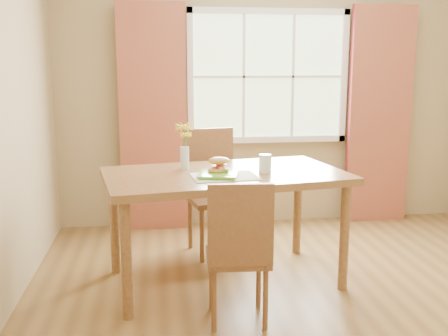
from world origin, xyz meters
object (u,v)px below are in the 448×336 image
(chair_near, at_px, (239,247))
(chair_far, at_px, (212,185))
(water_glass, at_px, (265,164))
(dining_table, at_px, (225,184))
(croissant_sandwich, at_px, (219,165))
(flower_vase, at_px, (185,142))

(chair_near, relative_size, chair_far, 0.88)
(water_glass, bearing_deg, dining_table, 170.31)
(chair_near, xyz_separation_m, water_glass, (0.29, 0.65, 0.39))
(dining_table, xyz_separation_m, croissant_sandwich, (-0.06, -0.12, 0.16))
(chair_near, bearing_deg, flower_vase, 111.31)
(dining_table, xyz_separation_m, water_glass, (0.29, -0.05, 0.15))
(dining_table, relative_size, chair_far, 1.74)
(croissant_sandwich, xyz_separation_m, flower_vase, (-0.22, 0.28, 0.13))
(chair_far, relative_size, croissant_sandwich, 6.51)
(water_glass, bearing_deg, croissant_sandwich, -168.77)
(chair_far, bearing_deg, chair_near, -101.33)
(dining_table, distance_m, chair_near, 0.74)
(dining_table, height_order, chair_near, chair_near)
(chair_near, bearing_deg, water_glass, 69.14)
(chair_near, distance_m, flower_vase, 1.05)
(dining_table, relative_size, flower_vase, 5.36)
(croissant_sandwich, bearing_deg, dining_table, 61.55)
(water_glass, height_order, flower_vase, flower_vase)
(croissant_sandwich, distance_m, flower_vase, 0.38)
(dining_table, bearing_deg, water_glass, -19.41)
(chair_far, height_order, flower_vase, flower_vase)
(chair_near, distance_m, croissant_sandwich, 0.71)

